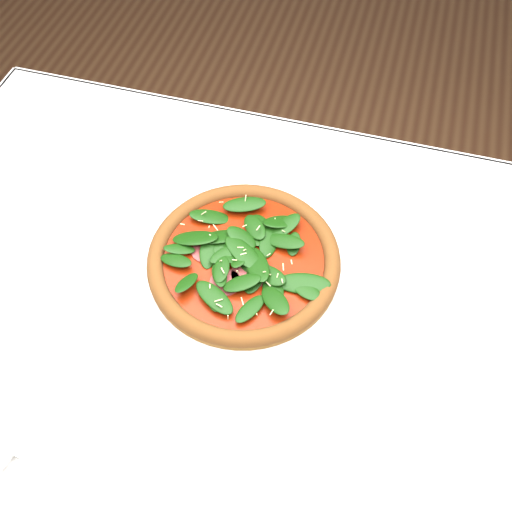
# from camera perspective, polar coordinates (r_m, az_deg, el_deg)

# --- Properties ---
(ground) EXTENTS (6.00, 6.00, 0.00)m
(ground) POSITION_cam_1_polar(r_m,az_deg,el_deg) (1.55, -1.02, -18.44)
(ground) COLOR brown
(ground) RESTS_ON ground
(dining_table) EXTENTS (1.21, 0.81, 0.75)m
(dining_table) POSITION_cam_1_polar(r_m,az_deg,el_deg) (0.95, -1.60, -7.41)
(dining_table) COLOR white
(dining_table) RESTS_ON ground
(plate) EXTENTS (0.34, 0.34, 0.01)m
(plate) POSITION_cam_1_polar(r_m,az_deg,el_deg) (0.88, -1.21, -0.92)
(plate) COLOR white
(plate) RESTS_ON dining_table
(pizza) EXTENTS (0.31, 0.31, 0.04)m
(pizza) POSITION_cam_1_polar(r_m,az_deg,el_deg) (0.87, -1.23, -0.20)
(pizza) COLOR #965F24
(pizza) RESTS_ON plate
(napkin) EXTENTS (0.16, 0.09, 0.01)m
(napkin) POSITION_cam_1_polar(r_m,az_deg,el_deg) (0.82, -21.61, -15.84)
(napkin) COLOR white
(napkin) RESTS_ON dining_table
(fork) EXTENTS (0.05, 0.15, 0.00)m
(fork) POSITION_cam_1_polar(r_m,az_deg,el_deg) (0.82, -20.54, -14.17)
(fork) COLOR silver
(fork) RESTS_ON napkin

